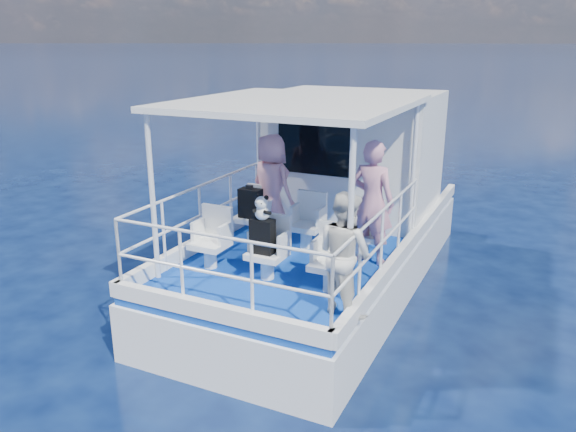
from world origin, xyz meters
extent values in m
plane|color=#061132|center=(0.00, 0.00, 0.00)|extent=(2000.00, 2000.00, 0.00)
cube|color=white|center=(0.00, 1.00, 0.00)|extent=(3.00, 7.00, 1.60)
cube|color=#0A3495|center=(0.00, 1.00, 0.85)|extent=(2.90, 6.90, 0.10)
cube|color=white|center=(0.00, 2.30, 2.00)|extent=(2.85, 2.00, 2.20)
cube|color=white|center=(0.00, -0.20, 3.14)|extent=(3.00, 3.20, 0.08)
cylinder|color=white|center=(-1.35, -1.70, 2.00)|extent=(0.07, 0.07, 2.20)
cylinder|color=white|center=(1.35, -1.70, 2.00)|extent=(0.07, 0.07, 2.20)
cylinder|color=white|center=(-1.35, 1.20, 2.00)|extent=(0.07, 0.07, 2.20)
cylinder|color=white|center=(1.35, 1.20, 2.00)|extent=(0.07, 0.07, 2.20)
cube|color=white|center=(-0.90, 0.20, 1.09)|extent=(0.48, 0.46, 0.38)
cube|color=white|center=(0.00, 0.20, 1.09)|extent=(0.48, 0.46, 0.38)
cube|color=white|center=(0.90, 0.20, 1.09)|extent=(0.48, 0.46, 0.38)
cube|color=white|center=(-0.90, -1.10, 1.09)|extent=(0.48, 0.46, 0.38)
cube|color=white|center=(0.00, -1.10, 1.09)|extent=(0.48, 0.46, 0.38)
cube|color=white|center=(0.90, -1.10, 1.09)|extent=(0.48, 0.46, 0.38)
imported|color=pink|center=(-0.75, 0.50, 1.73)|extent=(0.73, 0.61, 1.67)
imported|color=#CD84A1|center=(1.05, 0.08, 1.79)|extent=(0.70, 0.51, 1.77)
imported|color=silver|center=(1.25, -1.58, 1.63)|extent=(0.88, 0.81, 1.46)
cube|color=black|center=(-0.94, 0.14, 1.51)|extent=(0.36, 0.20, 0.47)
cube|color=black|center=(-0.04, -1.16, 1.51)|extent=(0.31, 0.17, 0.46)
cube|color=black|center=(-0.94, 0.13, 1.78)|extent=(0.10, 0.06, 0.06)
camera|label=1|loc=(3.24, -7.26, 3.95)|focal=35.00mm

